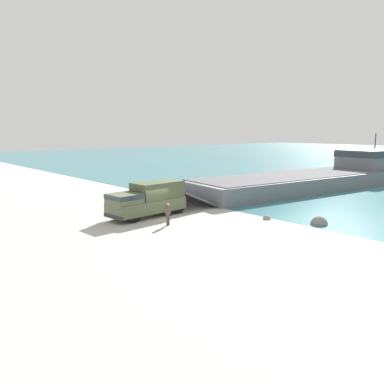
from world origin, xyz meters
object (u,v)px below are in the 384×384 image
Objects in this scene: landing_craft at (332,173)px; mooring_bollard at (154,194)px; military_truck at (148,199)px; soldier_on_ramp at (168,212)px.

landing_craft reaches higher than mooring_bollard.
landing_craft reaches higher than military_truck.
military_truck is 9.24m from mooring_bollard.
landing_craft is 25.76m from mooring_bollard.
military_truck is at bearing -83.92° from landing_craft.
landing_craft is at bearing 174.52° from military_truck.
soldier_on_ramp reaches higher than mooring_bollard.
mooring_bollard is (-8.26, -24.37, -1.19)m from landing_craft.
mooring_bollard is (-7.08, 5.85, -1.08)m from military_truck.
military_truck is (-1.18, -30.21, -0.12)m from landing_craft.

